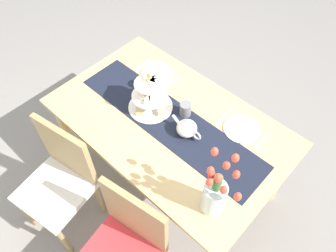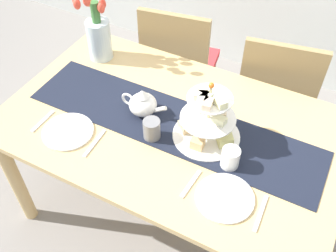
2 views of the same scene
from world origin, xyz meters
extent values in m
plane|color=gray|center=(0.00, 0.00, 0.00)|extent=(8.00, 8.00, 0.00)
cube|color=tan|center=(0.00, 0.00, 0.72)|extent=(1.57, 0.96, 0.03)
cylinder|color=tan|center=(-0.71, -0.41, 0.35)|extent=(0.07, 0.07, 0.71)
cylinder|color=tan|center=(-0.71, 0.41, 0.35)|extent=(0.07, 0.07, 0.71)
cylinder|color=tan|center=(0.71, 0.41, 0.35)|extent=(0.07, 0.07, 0.71)
cylinder|color=#9C8254|center=(-0.17, 0.98, 0.21)|extent=(0.04, 0.04, 0.41)
cylinder|color=#9C8254|center=(-0.53, 0.93, 0.21)|extent=(0.04, 0.04, 0.41)
cylinder|color=#9C8254|center=(-0.12, 0.63, 0.21)|extent=(0.04, 0.04, 0.41)
cylinder|color=#9C8254|center=(-0.47, 0.57, 0.21)|extent=(0.04, 0.04, 0.41)
cube|color=red|center=(-0.32, 0.78, 0.43)|extent=(0.48, 0.48, 0.05)
cube|color=#9C8254|center=(-0.29, 0.59, 0.69)|extent=(0.42, 0.10, 0.45)
cylinder|color=#9C8254|center=(0.46, 0.99, 0.21)|extent=(0.04, 0.04, 0.41)
cylinder|color=#9C8254|center=(0.10, 0.93, 0.21)|extent=(0.04, 0.04, 0.41)
cylinder|color=#9C8254|center=(0.52, 0.63, 0.21)|extent=(0.04, 0.04, 0.41)
cylinder|color=#9C8254|center=(0.16, 0.57, 0.21)|extent=(0.04, 0.04, 0.41)
cube|color=silver|center=(0.31, 0.78, 0.43)|extent=(0.48, 0.48, 0.05)
cube|color=#9C8254|center=(0.34, 0.59, 0.69)|extent=(0.42, 0.11, 0.45)
cube|color=black|center=(0.00, 0.00, 0.74)|extent=(1.39, 0.33, 0.00)
cylinder|color=beige|center=(0.17, 0.00, 0.88)|extent=(0.01, 0.01, 0.28)
cylinder|color=white|center=(0.17, 0.00, 0.74)|extent=(0.30, 0.30, 0.01)
cylinder|color=white|center=(0.17, 0.00, 0.85)|extent=(0.24, 0.24, 0.01)
cylinder|color=white|center=(0.17, 0.00, 0.96)|extent=(0.19, 0.19, 0.01)
cube|color=#D6D383|center=(0.26, -0.01, 0.77)|extent=(0.08, 0.08, 0.05)
cube|color=#E1BE85|center=(0.18, 0.09, 0.77)|extent=(0.07, 0.07, 0.04)
cube|color=beige|center=(0.08, -0.01, 0.77)|extent=(0.08, 0.08, 0.04)
cube|color=#EABD81|center=(0.17, -0.08, 0.77)|extent=(0.06, 0.05, 0.05)
cube|color=beige|center=(0.23, -0.01, 0.87)|extent=(0.06, 0.04, 0.03)
cube|color=beige|center=(0.21, 0.02, 0.87)|extent=(0.06, 0.05, 0.03)
cube|color=#F3E1C8|center=(0.18, 0.04, 0.87)|extent=(0.04, 0.06, 0.03)
cube|color=beige|center=(0.14, 0.05, 0.87)|extent=(0.06, 0.07, 0.03)
cube|color=beige|center=(0.12, 0.03, 0.87)|extent=(0.07, 0.06, 0.03)
cube|color=#F2EAB6|center=(0.14, 0.00, 0.98)|extent=(0.06, 0.05, 0.03)
cube|color=beige|center=(0.14, -0.02, 0.98)|extent=(0.07, 0.05, 0.03)
cube|color=silver|center=(0.16, -0.03, 0.98)|extent=(0.05, 0.06, 0.03)
cube|color=beige|center=(0.18, -0.05, 0.98)|extent=(0.04, 0.06, 0.03)
cube|color=beige|center=(0.22, -0.02, 0.98)|extent=(0.07, 0.06, 0.03)
sphere|color=orange|center=(0.17, 0.00, 1.03)|extent=(0.02, 0.02, 0.02)
ellipsoid|color=white|center=(-0.15, 0.00, 0.79)|extent=(0.13, 0.13, 0.10)
cone|color=white|center=(-0.15, 0.00, 0.86)|extent=(0.06, 0.06, 0.04)
cylinder|color=white|center=(-0.06, 0.00, 0.80)|extent=(0.07, 0.02, 0.06)
torus|color=white|center=(-0.23, 0.00, 0.79)|extent=(0.07, 0.01, 0.07)
cylinder|color=silver|center=(-0.57, 0.28, 0.84)|extent=(0.13, 0.13, 0.22)
cylinder|color=#3D7538|center=(-0.57, 0.28, 1.00)|extent=(0.04, 0.04, 0.12)
ellipsoid|color=#EF4C38|center=(-0.53, 0.28, 1.04)|extent=(0.04, 0.04, 0.06)
ellipsoid|color=#EF4C38|center=(-0.55, 0.32, 1.04)|extent=(0.04, 0.04, 0.06)
ellipsoid|color=#EF4C38|center=(-0.63, 0.30, 1.04)|extent=(0.04, 0.04, 0.06)
ellipsoid|color=#EF4C38|center=(-0.69, 0.29, 1.04)|extent=(0.04, 0.04, 0.06)
ellipsoid|color=#EF4C38|center=(-0.63, 0.21, 1.07)|extent=(0.04, 0.04, 0.06)
ellipsoid|color=#EF4C38|center=(-0.57, 0.22, 1.10)|extent=(0.04, 0.04, 0.06)
cylinder|color=white|center=(-0.39, -0.26, 0.74)|extent=(0.23, 0.23, 0.01)
cube|color=silver|center=(-0.53, -0.26, 0.74)|extent=(0.02, 0.15, 0.01)
cube|color=silver|center=(-0.24, -0.26, 0.74)|extent=(0.02, 0.17, 0.01)
cylinder|color=white|center=(0.37, -0.26, 0.74)|extent=(0.23, 0.23, 0.01)
cube|color=silver|center=(0.22, -0.26, 0.74)|extent=(0.03, 0.15, 0.01)
cube|color=silver|center=(0.51, -0.26, 0.74)|extent=(0.02, 0.17, 0.01)
cylinder|color=slate|center=(-0.04, -0.11, 0.79)|extent=(0.08, 0.08, 0.09)
cylinder|color=white|center=(0.32, -0.10, 0.78)|extent=(0.08, 0.08, 0.09)
camera|label=1|loc=(-0.91, 0.99, 2.43)|focal=35.29mm
camera|label=2|loc=(0.56, -1.11, 2.03)|focal=41.88mm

